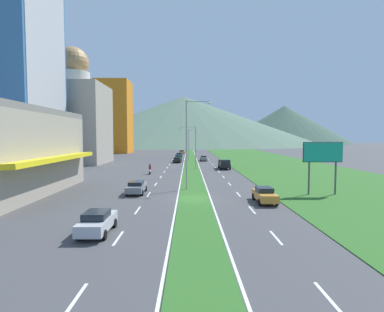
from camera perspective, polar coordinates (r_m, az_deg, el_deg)
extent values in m
plane|color=#424244|center=(32.62, 0.37, -7.97)|extent=(600.00, 600.00, 0.00)
cube|color=#2D6023|center=(92.19, -0.27, -0.47)|extent=(3.20, 240.00, 0.06)
cube|color=#2D6023|center=(94.58, 12.31, -0.45)|extent=(24.00, 240.00, 0.06)
cube|color=silver|center=(14.36, -20.83, -23.68)|extent=(0.16, 2.80, 0.01)
cube|color=silver|center=(21.06, -13.49, -14.56)|extent=(0.16, 2.80, 0.01)
cube|color=silver|center=(28.20, -10.03, -9.85)|extent=(0.16, 2.80, 0.01)
cube|color=silver|center=(35.51, -8.02, -7.05)|extent=(0.16, 2.80, 0.01)
cube|color=silver|center=(42.90, -6.72, -5.20)|extent=(0.16, 2.80, 0.01)
cube|color=silver|center=(50.34, -5.81, -3.89)|extent=(0.16, 2.80, 0.01)
cube|color=silver|center=(57.81, -5.13, -2.92)|extent=(0.16, 2.80, 0.01)
cube|color=silver|center=(65.30, -4.61, -2.17)|extent=(0.16, 2.80, 0.01)
cube|color=silver|center=(72.80, -4.20, -1.58)|extent=(0.16, 2.80, 0.01)
cube|color=silver|center=(80.31, -3.86, -1.10)|extent=(0.16, 2.80, 0.01)
cube|color=silver|center=(87.83, -3.58, -0.70)|extent=(0.16, 2.80, 0.01)
cube|color=silver|center=(95.35, -3.35, -0.36)|extent=(0.16, 2.80, 0.01)
cube|color=silver|center=(102.88, -3.15, -0.07)|extent=(0.16, 2.80, 0.01)
cube|color=silver|center=(110.41, -2.98, 0.18)|extent=(0.16, 2.80, 0.01)
cube|color=silver|center=(14.74, 24.02, -22.99)|extent=(0.16, 2.80, 0.01)
cube|color=silver|center=(21.33, 15.27, -14.35)|extent=(0.16, 2.80, 0.01)
cube|color=silver|center=(28.40, 11.05, -9.77)|extent=(0.16, 2.80, 0.01)
cube|color=silver|center=(35.67, 8.58, -7.00)|extent=(0.16, 2.80, 0.01)
cube|color=silver|center=(43.04, 6.97, -5.17)|extent=(0.16, 2.80, 0.01)
cube|color=silver|center=(50.46, 5.84, -3.87)|extent=(0.16, 2.80, 0.01)
cube|color=silver|center=(57.91, 5.00, -2.91)|extent=(0.16, 2.80, 0.01)
cube|color=silver|center=(65.39, 4.35, -2.16)|extent=(0.16, 2.80, 0.01)
cube|color=silver|center=(72.88, 3.84, -1.57)|extent=(0.16, 2.80, 0.01)
cube|color=silver|center=(80.38, 3.42, -1.09)|extent=(0.16, 2.80, 0.01)
cube|color=silver|center=(87.90, 3.07, -0.69)|extent=(0.16, 2.80, 0.01)
cube|color=silver|center=(95.41, 2.78, -0.35)|extent=(0.16, 2.80, 0.01)
cube|color=silver|center=(102.94, 2.53, -0.07)|extent=(0.16, 2.80, 0.01)
cube|color=silver|center=(110.46, 2.32, 0.18)|extent=(0.16, 2.80, 0.01)
cube|color=silver|center=(92.19, -1.36, -0.49)|extent=(0.16, 240.00, 0.01)
cube|color=silver|center=(92.22, 0.82, -0.49)|extent=(0.16, 240.00, 0.01)
cube|color=yellow|center=(37.71, -24.44, -0.48)|extent=(2.82, 19.60, 0.62)
cube|color=#9E9384|center=(81.12, -20.98, 5.50)|extent=(15.28, 15.28, 19.18)
cylinder|color=beige|center=(82.29, -21.15, 13.24)|extent=(7.90, 7.90, 3.01)
sphere|color=#B27F4C|center=(83.02, -21.21, 15.80)|extent=(7.53, 7.53, 7.53)
cube|color=orange|center=(129.53, -14.23, 6.98)|extent=(13.11, 13.11, 28.97)
cone|color=#516B56|center=(329.76, -9.08, 5.14)|extent=(149.31, 149.31, 31.72)
cone|color=#516B56|center=(264.34, -1.50, 6.56)|extent=(222.08, 222.08, 40.68)
cone|color=#3D5647|center=(311.48, 16.68, 5.57)|extent=(123.99, 123.99, 36.43)
cylinder|color=#99999E|center=(37.72, -1.05, 1.98)|extent=(0.18, 0.18, 10.96)
cylinder|color=#99999E|center=(37.98, 1.08, 10.05)|extent=(2.80, 0.13, 0.10)
ellipsoid|color=silver|center=(38.03, 3.22, 9.73)|extent=(0.56, 0.28, 0.20)
cylinder|color=#99999E|center=(61.73, 0.69, 1.52)|extent=(0.18, 0.18, 8.64)
cylinder|color=#99999E|center=(61.69, -0.77, 5.39)|extent=(3.13, 0.13, 0.10)
ellipsoid|color=silver|center=(61.70, -2.23, 5.20)|extent=(0.56, 0.28, 0.20)
cylinder|color=#99999E|center=(85.67, -0.67, 2.07)|extent=(0.18, 0.18, 8.59)
cylinder|color=#99999E|center=(85.60, 0.19, 4.85)|extent=(2.57, 0.24, 0.10)
ellipsoid|color=silver|center=(85.55, 1.05, 4.71)|extent=(0.56, 0.28, 0.20)
cylinder|color=#4C4C51|center=(37.04, 20.82, -3.86)|extent=(0.20, 0.20, 3.78)
cylinder|color=#4C4C51|center=(38.23, 25.01, -3.74)|extent=(0.20, 0.20, 3.78)
cube|color=teal|center=(37.27, 23.12, 0.66)|extent=(4.28, 0.16, 2.09)
cube|color=#4C4C51|center=(37.38, 23.04, 0.67)|extent=(4.48, 0.08, 2.29)
cube|color=slate|center=(83.30, 2.14, -0.47)|extent=(1.71, 4.13, 0.69)
cube|color=black|center=(83.43, 2.13, -0.08)|extent=(1.47, 1.82, 0.43)
cylinder|color=black|center=(82.10, 2.76, -0.77)|extent=(0.22, 0.64, 0.64)
cylinder|color=black|center=(82.02, 1.61, -0.77)|extent=(0.22, 0.64, 0.64)
cylinder|color=black|center=(84.65, 2.65, -0.64)|extent=(0.22, 0.64, 0.64)
cylinder|color=black|center=(84.57, 1.54, -0.64)|extent=(0.22, 0.64, 0.64)
cube|color=navy|center=(96.62, -2.40, 0.11)|extent=(1.83, 4.76, 0.77)
cube|color=black|center=(96.40, -2.41, 0.47)|extent=(1.57, 2.09, 0.46)
cylinder|color=black|center=(98.15, -2.89, -0.06)|extent=(0.22, 0.64, 0.64)
cylinder|color=black|center=(98.10, -1.86, -0.06)|extent=(0.22, 0.64, 0.64)
cylinder|color=black|center=(95.21, -2.96, -0.17)|extent=(0.22, 0.64, 0.64)
cylinder|color=black|center=(95.15, -1.90, -0.17)|extent=(0.22, 0.64, 0.64)
cube|color=#B2B2B7|center=(22.24, -17.12, -11.78)|extent=(1.73, 4.37, 0.76)
cube|color=black|center=(21.92, -17.28, -10.35)|extent=(1.49, 1.92, 0.47)
cylinder|color=black|center=(23.82, -18.12, -11.71)|extent=(0.22, 0.64, 0.64)
cylinder|color=black|center=(23.39, -14.14, -11.93)|extent=(0.22, 0.64, 0.64)
cylinder|color=black|center=(21.36, -20.36, -13.54)|extent=(0.22, 0.64, 0.64)
cylinder|color=black|center=(20.87, -15.93, -13.86)|extent=(0.22, 0.64, 0.64)
cube|color=slate|center=(36.33, -10.22, -5.78)|extent=(1.80, 4.77, 0.68)
cube|color=black|center=(36.06, -10.28, -4.97)|extent=(1.55, 2.10, 0.42)
cylinder|color=black|center=(37.97, -11.14, -5.90)|extent=(0.22, 0.64, 0.64)
cylinder|color=black|center=(37.70, -8.54, -5.95)|extent=(0.22, 0.64, 0.64)
cylinder|color=black|center=(35.11, -12.02, -6.69)|extent=(0.22, 0.64, 0.64)
cylinder|color=black|center=(34.82, -9.21, -6.74)|extent=(0.22, 0.64, 0.64)
cube|color=#C6842D|center=(117.20, -1.90, 0.70)|extent=(1.90, 4.23, 0.68)
cube|color=black|center=(117.00, -1.91, 0.97)|extent=(1.63, 1.86, 0.45)
cylinder|color=black|center=(118.55, -2.33, 0.56)|extent=(0.22, 0.64, 0.64)
cylinder|color=black|center=(118.51, -1.45, 0.56)|extent=(0.22, 0.64, 0.64)
cylinder|color=black|center=(115.93, -2.37, 0.50)|extent=(0.22, 0.64, 0.64)
cylinder|color=black|center=(115.89, -1.47, 0.50)|extent=(0.22, 0.64, 0.64)
cube|color=black|center=(78.21, -2.77, -0.76)|extent=(1.82, 4.65, 0.61)
cube|color=black|center=(77.99, -2.78, -0.38)|extent=(1.56, 2.05, 0.47)
cylinder|color=black|center=(79.71, -3.36, -0.90)|extent=(0.22, 0.64, 0.64)
cylinder|color=black|center=(79.64, -2.10, -0.90)|extent=(0.22, 0.64, 0.64)
cylinder|color=black|center=(76.84, -3.46, -1.07)|extent=(0.22, 0.64, 0.64)
cylinder|color=black|center=(76.77, -2.16, -1.07)|extent=(0.22, 0.64, 0.64)
cube|color=#C6842D|center=(31.66, 13.30, -7.16)|extent=(1.71, 4.42, 0.73)
cube|color=black|center=(31.73, 13.24, -6.04)|extent=(1.47, 1.95, 0.46)
cylinder|color=black|center=(30.64, 15.42, -8.24)|extent=(0.22, 0.64, 0.64)
cylinder|color=black|center=(30.24, 12.40, -8.36)|extent=(0.22, 0.64, 0.64)
cylinder|color=black|center=(33.24, 14.10, -7.30)|extent=(0.22, 0.64, 0.64)
cylinder|color=black|center=(32.86, 11.31, -7.39)|extent=(0.22, 0.64, 0.64)
cube|color=#0C5128|center=(84.12, -2.59, -0.40)|extent=(1.77, 4.29, 0.77)
cube|color=black|center=(83.91, -2.59, 0.02)|extent=(1.53, 1.89, 0.50)
cylinder|color=black|center=(85.50, -3.12, -0.60)|extent=(0.22, 0.64, 0.64)
cylinder|color=black|center=(85.45, -1.98, -0.60)|extent=(0.22, 0.64, 0.64)
cylinder|color=black|center=(82.86, -3.21, -0.73)|extent=(0.22, 0.64, 0.64)
cylinder|color=black|center=(82.80, -2.03, -0.73)|extent=(0.22, 0.64, 0.64)
cube|color=black|center=(63.06, 5.97, -1.66)|extent=(2.00, 5.40, 0.80)
cube|color=black|center=(61.41, 6.15, -1.05)|extent=(1.84, 2.00, 0.80)
cube|color=black|center=(64.21, 6.70, -1.02)|extent=(0.10, 3.20, 0.44)
cube|color=black|center=(64.00, 5.03, -1.02)|extent=(0.10, 3.20, 0.44)
cube|color=black|center=(65.63, 5.71, -0.91)|extent=(1.84, 0.10, 0.44)
cylinder|color=black|center=(61.62, 7.03, -2.16)|extent=(0.26, 0.80, 0.80)
cylinder|color=black|center=(61.39, 5.25, -2.17)|extent=(0.26, 0.80, 0.80)
cylinder|color=black|center=(64.82, 6.65, -1.88)|extent=(0.26, 0.80, 0.80)
cylinder|color=black|center=(64.60, 4.96, -1.89)|extent=(0.26, 0.80, 0.80)
cylinder|color=black|center=(55.20, -7.68, -2.94)|extent=(0.10, 0.60, 0.60)
cylinder|color=black|center=(53.82, -7.87, -3.11)|extent=(0.12, 0.60, 0.60)
cube|color=#B2B2B7|center=(54.49, -7.78, -2.84)|extent=(0.20, 1.12, 0.25)
ellipsoid|color=#B2B2B7|center=(54.65, -7.75, -2.45)|extent=(0.24, 0.44, 0.24)
cube|color=maroon|center=(54.32, -7.80, -2.09)|extent=(0.36, 0.28, 0.70)
sphere|color=black|center=(54.32, -7.79, -1.59)|extent=(0.26, 0.26, 0.26)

